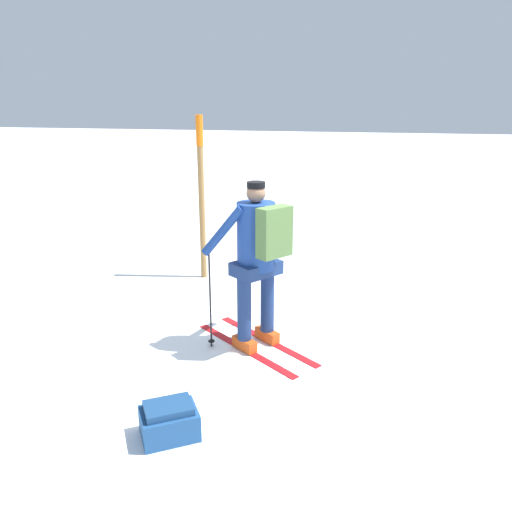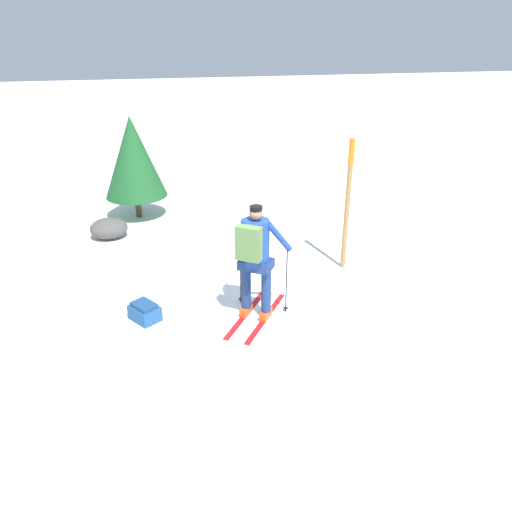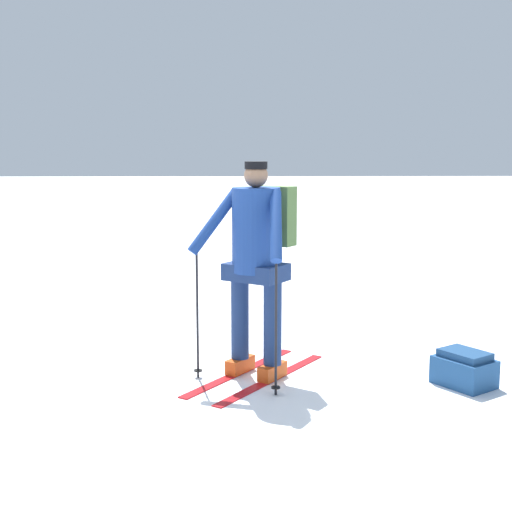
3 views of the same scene
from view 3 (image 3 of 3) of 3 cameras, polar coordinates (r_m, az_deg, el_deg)
The scene contains 3 objects.
ground_plane at distance 6.47m, azimuth -3.01°, elevation -8.46°, with size 80.00×80.00×0.00m, color white.
skier at distance 5.86m, azimuth 0.14°, elevation 0.45°, with size 1.23×1.52×1.79m.
dropped_backpack at distance 6.05m, azimuth 16.32°, elevation -8.69°, with size 0.52×0.55×0.29m.
Camera 3 is at (0.18, -6.18, 1.91)m, focal length 50.00 mm.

